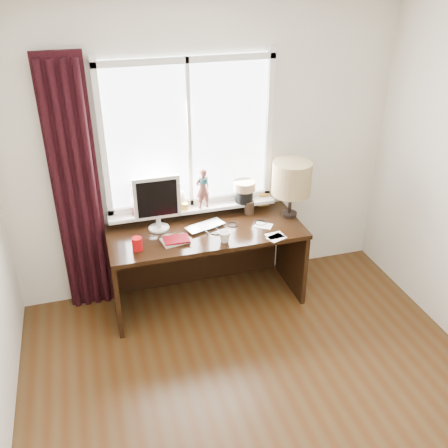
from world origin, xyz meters
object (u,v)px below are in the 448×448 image
object	(u,v)px
red_cup	(137,244)
desk	(204,248)
table_lamp	(292,179)
mug	(225,236)
laptop	(205,226)
monitor	(157,200)

from	to	relation	value
red_cup	desk	xyz separation A→B (m)	(0.62, 0.26, -0.30)
red_cup	table_lamp	world-z (taller)	table_lamp
mug	red_cup	world-z (taller)	red_cup
laptop	desk	bearing A→B (deg)	73.68
desk	monitor	distance (m)	0.65
monitor	table_lamp	xyz separation A→B (m)	(1.19, -0.09, 0.09)
table_lamp	mug	bearing A→B (deg)	-157.86
laptop	red_cup	bearing A→B (deg)	179.74
mug	table_lamp	xyz separation A→B (m)	(0.70, 0.29, 0.31)
laptop	desk	distance (m)	0.26
red_cup	monitor	xyz separation A→B (m)	(0.23, 0.30, 0.22)
desk	table_lamp	world-z (taller)	table_lamp
monitor	mug	bearing A→B (deg)	-37.41
red_cup	laptop	bearing A→B (deg)	18.28
red_cup	table_lamp	xyz separation A→B (m)	(1.42, 0.21, 0.31)
laptop	table_lamp	distance (m)	0.87
desk	table_lamp	bearing A→B (deg)	-3.43
laptop	mug	size ratio (longest dim) A/B	3.35
laptop	monitor	size ratio (longest dim) A/B	0.70
mug	desk	size ratio (longest dim) A/B	0.06
laptop	monitor	xyz separation A→B (m)	(-0.39, 0.09, 0.26)
mug	red_cup	size ratio (longest dim) A/B	0.92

